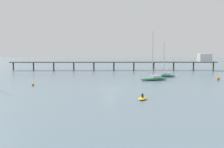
% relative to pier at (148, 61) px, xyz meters
% --- Properties ---
extents(ground_plane, '(400.00, 400.00, 0.00)m').
position_rel_pier_xyz_m(ground_plane, '(-12.91, -52.01, -3.58)').
color(ground_plane, slate).
extents(pier, '(77.25, 6.94, 6.19)m').
position_rel_pier_xyz_m(pier, '(0.00, 0.00, 0.00)').
color(pier, brown).
rests_on(pier, ground_plane).
extents(sailboat_green, '(8.28, 5.38, 12.69)m').
position_rel_pier_xyz_m(sailboat_green, '(-1.85, -35.26, -2.88)').
color(sailboat_green, '#287F4C').
rests_on(sailboat_green, ground_plane).
extents(sailboat_teal, '(6.56, 4.05, 10.08)m').
position_rel_pier_xyz_m(sailboat_teal, '(2.43, -25.88, -2.91)').
color(sailboat_teal, '#1E727A').
rests_on(sailboat_teal, ground_plane).
extents(dinghy_yellow, '(1.91, 3.05, 1.14)m').
position_rel_pier_xyz_m(dinghy_yellow, '(-7.22, -64.88, -3.37)').
color(dinghy_yellow, yellow).
rests_on(dinghy_yellow, ground_plane).
extents(mooring_buoy_inner, '(0.59, 0.59, 0.59)m').
position_rel_pier_xyz_m(mooring_buoy_inner, '(-30.19, -47.84, -3.28)').
color(mooring_buoy_inner, orange).
rests_on(mooring_buoy_inner, ground_plane).
extents(mooring_buoy_outer, '(0.84, 0.84, 0.84)m').
position_rel_pier_xyz_m(mooring_buoy_outer, '(14.86, -35.13, -3.16)').
color(mooring_buoy_outer, orange).
rests_on(mooring_buoy_outer, ground_plane).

